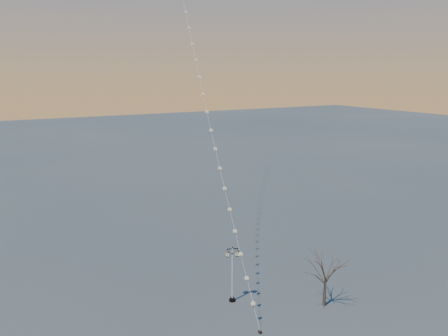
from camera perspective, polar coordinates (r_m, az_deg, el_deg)
ground at (r=30.11m, az=5.04°, el=-21.06°), size 300.00×300.00×0.00m
street_lamp at (r=31.62m, az=1.17°, el=-14.11°), size 1.07×0.65×4.41m
bare_tree at (r=31.80m, az=13.94°, el=-13.58°), size 2.45×2.45×4.06m
kite_train at (r=42.62m, az=-4.70°, el=20.99°), size 7.91×37.42×45.82m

